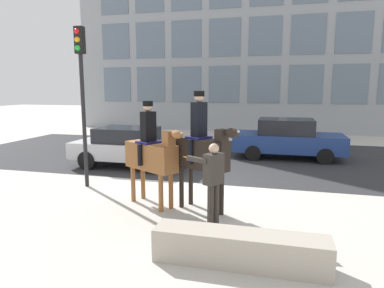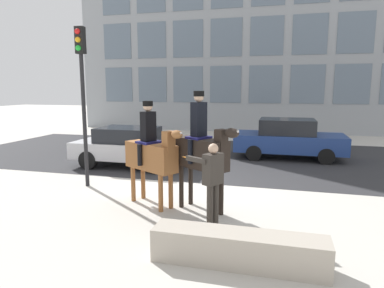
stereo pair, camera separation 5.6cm
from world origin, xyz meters
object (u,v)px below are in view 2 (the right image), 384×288
planter_ledge (238,249)px  mounted_horse_companion (202,150)px  pedestrian_bystander (212,179)px  street_car_near_lane (130,146)px  traffic_light (82,83)px  street_car_far_lane (289,138)px  mounted_horse_lead (152,153)px

planter_ledge → mounted_horse_companion: bearing=116.9°
pedestrian_bystander → planter_ledge: pedestrian_bystander is taller
mounted_horse_companion → street_car_near_lane: bearing=164.0°
traffic_light → planter_ledge: size_ratio=1.59×
street_car_far_lane → traffic_light: size_ratio=0.96×
traffic_light → mounted_horse_lead: bearing=-23.0°
mounted_horse_lead → mounted_horse_companion: size_ratio=0.91×
street_car_near_lane → street_car_far_lane: size_ratio=0.95×
traffic_light → pedestrian_bystander: bearing=-26.8°
pedestrian_bystander → planter_ledge: (0.70, -1.28, -0.76)m
street_car_far_lane → street_car_near_lane: bearing=-151.6°
mounted_horse_lead → street_car_near_lane: bearing=151.6°
planter_ledge → mounted_horse_lead: bearing=135.6°
mounted_horse_companion → street_car_far_lane: 7.10m
street_car_near_lane → planter_ledge: street_car_near_lane is taller
traffic_light → planter_ledge: (4.80, -3.35, -2.68)m
mounted_horse_lead → pedestrian_bystander: bearing=-1.9°
street_car_near_lane → pedestrian_bystander: bearing=-50.1°
traffic_light → mounted_horse_companion: bearing=-17.1°
street_car_near_lane → mounted_horse_companion: bearing=-47.0°
pedestrian_bystander → traffic_light: size_ratio=0.39×
mounted_horse_companion → street_car_near_lane: mounted_horse_companion is taller
pedestrian_bystander → traffic_light: traffic_light is taller
traffic_light → planter_ledge: traffic_light is taller
mounted_horse_companion → mounted_horse_lead: bearing=-153.9°
street_car_far_lane → planter_ledge: size_ratio=1.53×
mounted_horse_lead → mounted_horse_companion: (1.25, -0.11, 0.15)m
mounted_horse_lead → traffic_light: (-2.42, 1.02, 1.68)m
mounted_horse_lead → street_car_near_lane: mounted_horse_lead is taller
pedestrian_bystander → street_car_far_lane: size_ratio=0.41×
mounted_horse_lead → traffic_light: traffic_light is taller
street_car_far_lane → traffic_light: 8.29m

